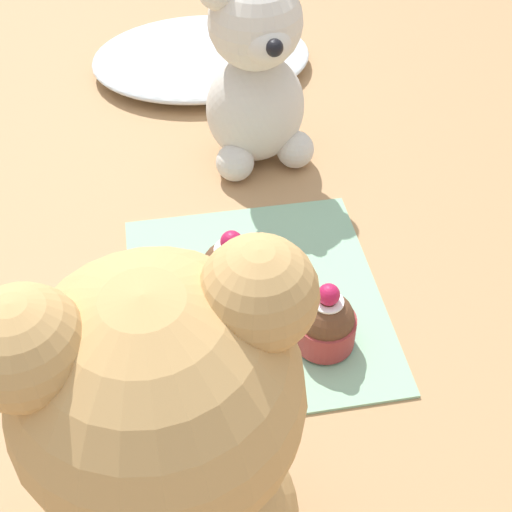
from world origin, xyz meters
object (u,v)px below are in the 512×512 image
object	(u,v)px
teddy_bear_cream	(256,76)
teddy_bear_tan	(170,465)
cupcake_near_cream_bear	(233,274)
cupcake_near_tan_bear	(326,323)

from	to	relation	value
teddy_bear_cream	teddy_bear_tan	bearing A→B (deg)	-114.96
cupcake_near_cream_bear	teddy_bear_tan	bearing A→B (deg)	-105.59
teddy_bear_cream	cupcake_near_tan_bear	size ratio (longest dim) A/B	3.16
teddy_bear_tan	cupcake_near_cream_bear	size ratio (longest dim) A/B	3.87
teddy_bear_cream	teddy_bear_tan	distance (m)	0.45
teddy_bear_cream	cupcake_near_cream_bear	xyz separation A→B (m)	(-0.06, -0.20, -0.07)
teddy_bear_tan	cupcake_near_tan_bear	bearing A→B (deg)	-135.31
teddy_bear_cream	cupcake_near_cream_bear	size ratio (longest dim) A/B	2.83
teddy_bear_cream	cupcake_near_tan_bear	distance (m)	0.27
teddy_bear_tan	cupcake_near_tan_bear	xyz separation A→B (m)	(0.13, 0.16, -0.11)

